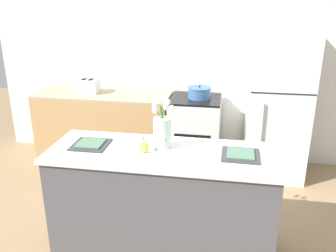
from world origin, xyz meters
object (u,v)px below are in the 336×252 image
plate_setting_right (240,155)px  refrigerator (278,104)px  flower_vase (162,130)px  stove_range (195,133)px  pear_figurine (144,146)px  toaster (88,86)px  plate_setting_left (91,144)px  cooking_pot (199,93)px

plate_setting_right → refrigerator: bearing=74.0°
flower_vase → plate_setting_right: size_ratio=1.40×
stove_range → plate_setting_right: plate_setting_right is taller
stove_range → pear_figurine: size_ratio=7.03×
pear_figurine → toaster: bearing=123.9°
plate_setting_left → toaster: 1.73m
refrigerator → pear_figurine: bearing=-125.8°
stove_range → plate_setting_right: (0.50, -1.58, 0.46)m
flower_vase → refrigerator: bearing=55.1°
flower_vase → pear_figurine: (-0.12, -0.12, -0.10)m
toaster → cooking_pot: size_ratio=1.01×
stove_range → plate_setting_left: size_ratio=3.15×
plate_setting_left → plate_setting_right: bearing=0.0°
plate_setting_left → toaster: bearing=112.4°
stove_range → flower_vase: bearing=-94.4°
refrigerator → cooking_pot: (-0.91, 0.00, 0.10)m
flower_vase → pear_figurine: flower_vase is taller
stove_range → refrigerator: (0.95, 0.00, 0.42)m
refrigerator → cooking_pot: 0.91m
plate_setting_right → cooking_pot: 1.65m
flower_vase → plate_setting_left: bearing=-174.5°
stove_range → plate_setting_left: bearing=-113.8°
flower_vase → toaster: size_ratio=1.44×
flower_vase → cooking_pot: bearing=84.1°
flower_vase → cooking_pot: (0.16, 1.53, -0.08)m
refrigerator → flower_vase: refrigerator is taller
stove_range → cooking_pot: 0.52m
plate_setting_right → toaster: toaster is taller
refrigerator → flower_vase: (-1.07, -1.53, 0.18)m
pear_figurine → plate_setting_left: size_ratio=0.45×
stove_range → plate_setting_right: size_ratio=3.15×
plate_setting_right → cooking_pot: bearing=106.0°
refrigerator → pear_figurine: size_ratio=13.58×
cooking_pot → pear_figurine: bearing=-99.6°
stove_range → flower_vase: size_ratio=2.24×
stove_range → plate_setting_right: bearing=-72.6°
flower_vase → plate_setting_left: 0.60m
pear_figurine → flower_vase: bearing=44.5°
plate_setting_left → cooking_pot: 1.75m
pear_figurine → cooking_pot: (0.28, 1.65, 0.02)m
plate_setting_left → toaster: toaster is taller
stove_range → plate_setting_left: (-0.70, -1.58, 0.46)m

